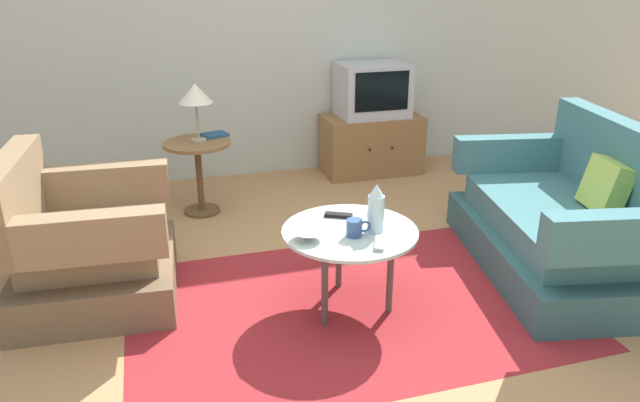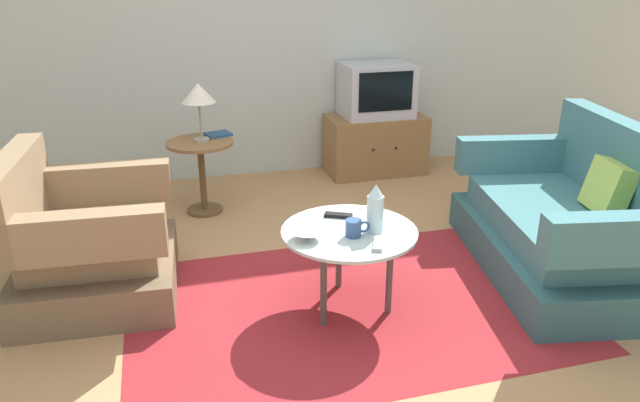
{
  "view_description": "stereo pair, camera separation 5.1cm",
  "coord_description": "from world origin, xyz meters",
  "px_view_note": "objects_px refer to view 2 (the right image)",
  "views": [
    {
      "loc": [
        -0.92,
        -2.74,
        1.78
      ],
      "look_at": [
        -0.04,
        0.24,
        0.55
      ],
      "focal_mm": 33.28,
      "sensor_mm": 36.0,
      "label": 1
    },
    {
      "loc": [
        -0.87,
        -2.75,
        1.78
      ],
      "look_at": [
        -0.04,
        0.24,
        0.55
      ],
      "focal_mm": 33.28,
      "sensor_mm": 36.0,
      "label": 2
    }
  ],
  "objects_px": {
    "side_table": "(201,161)",
    "mug": "(354,228)",
    "tv_stand": "(375,144)",
    "television": "(376,90)",
    "coffee_table": "(349,238)",
    "bowl": "(307,235)",
    "tv_remote_silver": "(378,244)",
    "table_lamp": "(198,94)",
    "tv_remote_dark": "(338,215)",
    "couch": "(569,225)",
    "armchair": "(86,247)",
    "vase": "(375,209)",
    "book": "(218,134)"
  },
  "relations": [
    {
      "from": "mug",
      "to": "book",
      "type": "xyz_separation_m",
      "value": [
        -0.49,
        1.82,
        0.06
      ]
    },
    {
      "from": "mug",
      "to": "bowl",
      "type": "distance_m",
      "value": 0.25
    },
    {
      "from": "couch",
      "to": "table_lamp",
      "type": "distance_m",
      "value": 2.66
    },
    {
      "from": "tv_remote_dark",
      "to": "book",
      "type": "xyz_separation_m",
      "value": [
        -0.49,
        1.56,
        0.1
      ]
    },
    {
      "from": "coffee_table",
      "to": "bowl",
      "type": "xyz_separation_m",
      "value": [
        -0.25,
        -0.05,
        0.07
      ]
    },
    {
      "from": "coffee_table",
      "to": "tv_stand",
      "type": "relative_size",
      "value": 0.83
    },
    {
      "from": "table_lamp",
      "to": "bowl",
      "type": "xyz_separation_m",
      "value": [
        0.38,
        -1.68,
        -0.42
      ]
    },
    {
      "from": "armchair",
      "to": "vase",
      "type": "bearing_deg",
      "value": 72.6
    },
    {
      "from": "armchair",
      "to": "book",
      "type": "relative_size",
      "value": 4.51
    },
    {
      "from": "bowl",
      "to": "tv_remote_silver",
      "type": "bearing_deg",
      "value": -27.04
    },
    {
      "from": "coffee_table",
      "to": "vase",
      "type": "height_order",
      "value": "vase"
    },
    {
      "from": "tv_remote_dark",
      "to": "tv_remote_silver",
      "type": "bearing_deg",
      "value": 129.22
    },
    {
      "from": "side_table",
      "to": "table_lamp",
      "type": "xyz_separation_m",
      "value": [
        0.02,
        0.01,
        0.51
      ]
    },
    {
      "from": "armchair",
      "to": "tv_stand",
      "type": "relative_size",
      "value": 1.11
    },
    {
      "from": "tv_stand",
      "to": "vase",
      "type": "relative_size",
      "value": 3.3
    },
    {
      "from": "couch",
      "to": "tv_remote_silver",
      "type": "relative_size",
      "value": 10.12
    },
    {
      "from": "tv_remote_silver",
      "to": "television",
      "type": "bearing_deg",
      "value": -175.92
    },
    {
      "from": "couch",
      "to": "coffee_table",
      "type": "bearing_deg",
      "value": 103.27
    },
    {
      "from": "table_lamp",
      "to": "vase",
      "type": "height_order",
      "value": "table_lamp"
    },
    {
      "from": "mug",
      "to": "tv_remote_dark",
      "type": "height_order",
      "value": "mug"
    },
    {
      "from": "couch",
      "to": "side_table",
      "type": "distance_m",
      "value": 2.61
    },
    {
      "from": "mug",
      "to": "side_table",
      "type": "bearing_deg",
      "value": 110.79
    },
    {
      "from": "table_lamp",
      "to": "tv_remote_dark",
      "type": "height_order",
      "value": "table_lamp"
    },
    {
      "from": "side_table",
      "to": "mug",
      "type": "height_order",
      "value": "side_table"
    },
    {
      "from": "television",
      "to": "table_lamp",
      "type": "distance_m",
      "value": 1.69
    },
    {
      "from": "armchair",
      "to": "mug",
      "type": "height_order",
      "value": "armchair"
    },
    {
      "from": "tv_remote_silver",
      "to": "book",
      "type": "bearing_deg",
      "value": -139.46
    },
    {
      "from": "coffee_table",
      "to": "mug",
      "type": "distance_m",
      "value": 0.12
    },
    {
      "from": "couch",
      "to": "tv_stand",
      "type": "distance_m",
      "value": 2.16
    },
    {
      "from": "coffee_table",
      "to": "bowl",
      "type": "relative_size",
      "value": 4.49
    },
    {
      "from": "coffee_table",
      "to": "armchair",
      "type": "bearing_deg",
      "value": 159.3
    },
    {
      "from": "coffee_table",
      "to": "mug",
      "type": "bearing_deg",
      "value": -91.38
    },
    {
      "from": "couch",
      "to": "mug",
      "type": "bearing_deg",
      "value": 106.4
    },
    {
      "from": "side_table",
      "to": "book",
      "type": "relative_size",
      "value": 2.61
    },
    {
      "from": "couch",
      "to": "tv_stand",
      "type": "bearing_deg",
      "value": 23.71
    },
    {
      "from": "bowl",
      "to": "armchair",
      "type": "bearing_deg",
      "value": 153.26
    },
    {
      "from": "coffee_table",
      "to": "mug",
      "type": "xyz_separation_m",
      "value": [
        -0.0,
        -0.08,
        0.09
      ]
    },
    {
      "from": "armchair",
      "to": "tv_remote_silver",
      "type": "relative_size",
      "value": 5.89
    },
    {
      "from": "armchair",
      "to": "mug",
      "type": "distance_m",
      "value": 1.53
    },
    {
      "from": "armchair",
      "to": "bowl",
      "type": "distance_m",
      "value": 1.3
    },
    {
      "from": "armchair",
      "to": "coffee_table",
      "type": "xyz_separation_m",
      "value": [
        1.39,
        -0.53,
        0.12
      ]
    },
    {
      "from": "mug",
      "to": "tv_remote_dark",
      "type": "distance_m",
      "value": 0.27
    },
    {
      "from": "couch",
      "to": "tv_remote_dark",
      "type": "bearing_deg",
      "value": 95.93
    },
    {
      "from": "side_table",
      "to": "mug",
      "type": "relative_size",
      "value": 4.27
    },
    {
      "from": "armchair",
      "to": "television",
      "type": "xyz_separation_m",
      "value": [
        2.35,
        1.65,
        0.46
      ]
    },
    {
      "from": "couch",
      "to": "tv_remote_dark",
      "type": "distance_m",
      "value": 1.46
    },
    {
      "from": "couch",
      "to": "book",
      "type": "bearing_deg",
      "value": 59.81
    },
    {
      "from": "tv_stand",
      "to": "television",
      "type": "distance_m",
      "value": 0.5
    },
    {
      "from": "couch",
      "to": "bowl",
      "type": "xyz_separation_m",
      "value": [
        -1.68,
        -0.11,
        0.19
      ]
    },
    {
      "from": "side_table",
      "to": "tv_remote_silver",
      "type": "distance_m",
      "value": 1.98
    }
  ]
}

